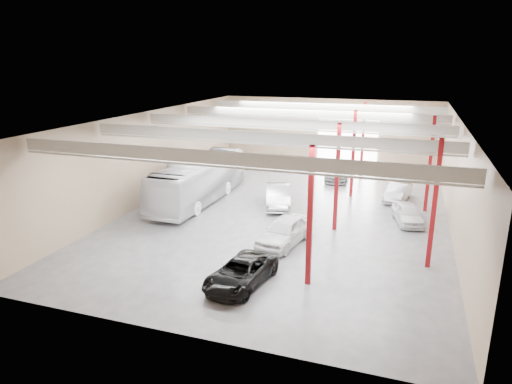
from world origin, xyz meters
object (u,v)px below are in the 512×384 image
Objects in this scene: car_row_a at (285,231)px; car_row_b at (278,196)px; car_row_c at (337,172)px; car_right_far at (408,214)px; car_right_near at (398,192)px; coach_bus at (200,180)px; black_sedan at (241,273)px.

car_row_b is (-2.43, 6.96, -0.00)m from car_row_a.
car_row_c is 1.29× the size of car_right_far.
coach_bus is at bearing -149.22° from car_right_near.
car_row_b is 1.23× the size of car_right_near.
coach_bus is 3.03× the size of car_right_near.
car_right_far is at bearing 52.91° from car_row_a.
black_sedan is 0.95× the size of car_row_b.
car_row_a is at bearing -106.60° from car_right_near.
black_sedan is 14.24m from car_right_far.
black_sedan is at bearing -136.90° from car_right_far.
coach_bus is 15.64m from car_right_far.
car_row_c is at bearing 99.00° from car_row_a.
black_sedan is 5.80m from car_row_a.
coach_bus is 13.76m from car_row_c.
car_row_b is 9.67m from car_right_near.
car_row_a reaches higher than car_right_far.
car_right_far is at bearing -62.28° from car_row_c.
car_right_far is at bearing -21.14° from car_row_b.
black_sedan is at bearing -97.42° from car_row_c.
car_row_a is 0.97× the size of car_row_b.
car_row_b is at bearing 120.10° from car_row_a.
coach_bus is 15.67m from car_right_near.
car_row_c is at bearing 149.39° from car_right_near.
car_row_a is 1.19× the size of car_right_near.
coach_bus is 3.17× the size of car_right_far.
coach_bus is at bearing -136.39° from car_row_c.
car_right_far is (0.85, -5.20, -0.01)m from car_right_near.
black_sedan is 12.85m from car_row_b.
car_row_b is (-1.80, 12.72, 0.17)m from black_sedan.
car_right_near is at bearing 84.63° from car_right_far.
car_right_far is at bearing 0.07° from coach_bus.
coach_bus reaches higher than car_row_b.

